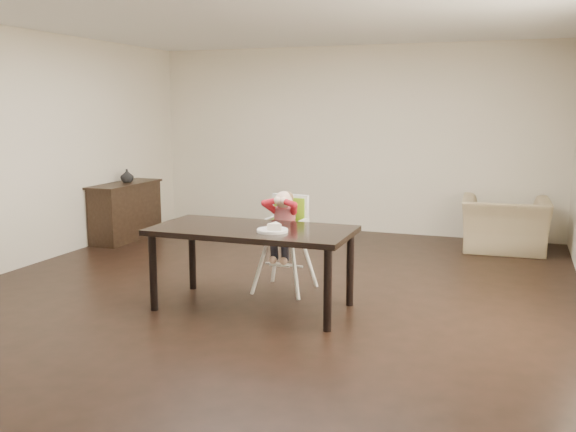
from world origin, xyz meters
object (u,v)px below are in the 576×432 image
at_px(armchair, 505,216).
at_px(sideboard, 126,211).
at_px(dining_table, 252,236).
at_px(high_chair, 286,220).

distance_m(armchair, sideboard, 5.08).
xyz_separation_m(armchair, sideboard, (-4.98, -1.00, -0.06)).
xyz_separation_m(dining_table, sideboard, (-2.87, 2.26, -0.27)).
height_order(high_chair, armchair, high_chair).
bearing_deg(high_chair, dining_table, -94.06).
xyz_separation_m(high_chair, sideboard, (-2.95, 1.61, -0.32)).
bearing_deg(dining_table, high_chair, 82.86).
height_order(dining_table, armchair, armchair).
bearing_deg(high_chair, sideboard, 154.48).
bearing_deg(sideboard, dining_table, -38.25).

